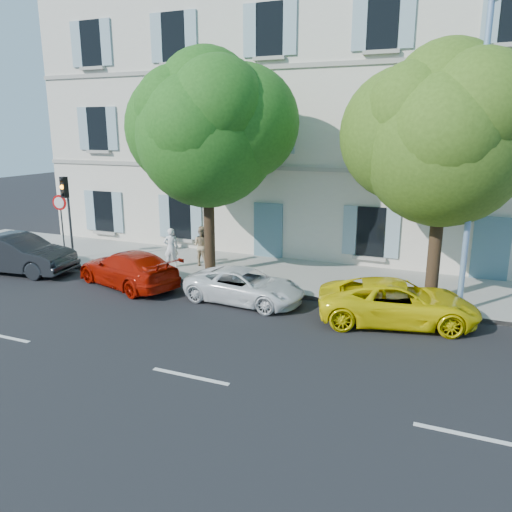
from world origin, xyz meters
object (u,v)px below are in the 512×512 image
at_px(street_lamp, 476,146).
at_px(traffic_light, 66,201).
at_px(tree_right, 444,145).
at_px(car_white_coupe, 245,286).
at_px(car_yellow_supercar, 398,302).
at_px(car_dark_sedan, 17,254).
at_px(car_red_coupe, 128,269).
at_px(tree_left, 207,136).
at_px(pedestrian_b, 202,246).
at_px(road_sign, 61,213).
at_px(pedestrian_a, 171,248).

bearing_deg(street_lamp, traffic_light, 179.60).
height_order(tree_right, street_lamp, street_lamp).
distance_m(car_white_coupe, car_yellow_supercar, 4.91).
xyz_separation_m(car_dark_sedan, car_red_coupe, (5.13, 0.26, -0.12)).
xyz_separation_m(tree_left, tree_right, (8.11, 0.05, -0.20)).
distance_m(car_white_coupe, pedestrian_b, 4.48).
bearing_deg(road_sign, car_yellow_supercar, -6.32).
bearing_deg(pedestrian_a, road_sign, -27.57).
relative_size(car_dark_sedan, car_yellow_supercar, 1.01).
relative_size(car_yellow_supercar, road_sign, 1.67).
bearing_deg(car_red_coupe, pedestrian_a, -170.88).
height_order(car_red_coupe, road_sign, road_sign).
distance_m(car_white_coupe, pedestrian_a, 4.86).
relative_size(tree_right, traffic_light, 2.17).
bearing_deg(traffic_light, pedestrian_b, 18.42).
distance_m(car_dark_sedan, car_yellow_supercar, 14.69).
distance_m(road_sign, pedestrian_b, 6.20).
bearing_deg(pedestrian_a, pedestrian_b, -179.19).
height_order(street_lamp, pedestrian_a, street_lamp).
bearing_deg(road_sign, car_red_coupe, -19.90).
height_order(street_lamp, pedestrian_b, street_lamp).
height_order(car_dark_sedan, pedestrian_a, pedestrian_a).
height_order(car_white_coupe, pedestrian_a, pedestrian_a).
xyz_separation_m(car_red_coupe, pedestrian_a, (0.39, 2.34, 0.30)).
distance_m(tree_left, traffic_light, 6.68).
relative_size(car_red_coupe, car_white_coupe, 1.12).
distance_m(car_dark_sedan, traffic_light, 2.83).
bearing_deg(street_lamp, tree_right, 132.36).
relative_size(car_white_coupe, tree_right, 0.52).
relative_size(tree_left, road_sign, 2.90).
relative_size(car_white_coupe, pedestrian_a, 2.50).
xyz_separation_m(car_white_coupe, tree_right, (5.71, 2.16, 4.57)).
bearing_deg(car_white_coupe, road_sign, 83.80).
height_order(car_white_coupe, pedestrian_b, pedestrian_b).
bearing_deg(traffic_light, tree_right, 3.48).
bearing_deg(traffic_light, car_red_coupe, -18.98).
bearing_deg(tree_left, traffic_light, -172.36).
bearing_deg(traffic_light, street_lamp, -0.40).
height_order(car_dark_sedan, street_lamp, street_lamp).
height_order(car_red_coupe, tree_right, tree_right).
distance_m(car_white_coupe, road_sign, 9.44).
bearing_deg(tree_left, road_sign, -175.68).
relative_size(tree_right, street_lamp, 0.88).
bearing_deg(car_yellow_supercar, pedestrian_b, 56.27).
height_order(car_yellow_supercar, tree_left, tree_left).
relative_size(car_dark_sedan, car_white_coupe, 1.17).
xyz_separation_m(car_white_coupe, pedestrian_b, (-3.26, 3.04, 0.41)).
distance_m(tree_left, pedestrian_b, 4.54).
bearing_deg(car_red_coupe, car_yellow_supercar, 109.03).
bearing_deg(car_yellow_supercar, road_sign, 70.11).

